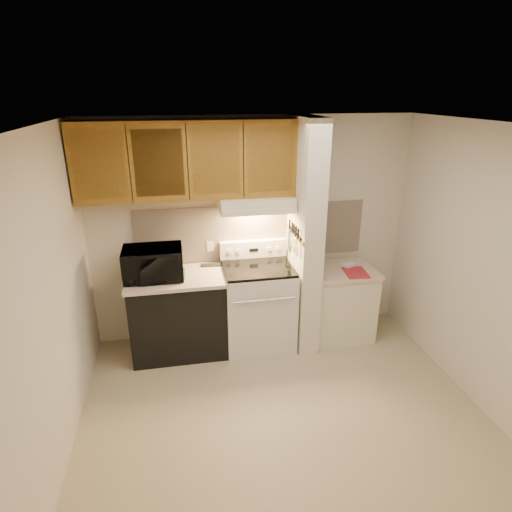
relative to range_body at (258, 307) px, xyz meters
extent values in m
plane|color=tan|center=(0.00, -1.16, -0.46)|extent=(3.60, 3.60, 0.00)
plane|color=white|center=(0.00, -1.16, 2.04)|extent=(3.60, 3.60, 0.00)
cube|color=beige|center=(0.00, 0.34, 0.79)|extent=(3.60, 2.50, 0.02)
cube|color=beige|center=(-1.80, -1.16, 0.79)|extent=(0.02, 3.00, 2.50)
cube|color=beige|center=(1.80, -1.16, 0.79)|extent=(0.02, 3.00, 2.50)
cube|color=#F3DCC7|center=(0.00, 0.33, 0.78)|extent=(2.60, 0.02, 0.63)
cube|color=silver|center=(0.00, 0.00, 0.00)|extent=(0.76, 0.65, 0.92)
cube|color=black|center=(0.00, -0.32, 0.04)|extent=(0.50, 0.01, 0.30)
cylinder|color=silver|center=(0.00, -0.35, 0.26)|extent=(0.65, 0.02, 0.02)
cube|color=black|center=(0.00, 0.00, 0.48)|extent=(0.74, 0.64, 0.03)
cube|color=silver|center=(0.00, 0.28, 0.59)|extent=(0.76, 0.08, 0.20)
cube|color=black|center=(0.00, 0.24, 0.59)|extent=(0.10, 0.01, 0.04)
cylinder|color=silver|center=(-0.28, 0.24, 0.59)|extent=(0.05, 0.02, 0.05)
cylinder|color=silver|center=(-0.18, 0.24, 0.59)|extent=(0.05, 0.02, 0.05)
cylinder|color=silver|center=(0.18, 0.24, 0.59)|extent=(0.05, 0.02, 0.05)
cylinder|color=silver|center=(0.28, 0.24, 0.59)|extent=(0.05, 0.02, 0.05)
cube|color=black|center=(-0.88, 0.01, -0.03)|extent=(1.00, 0.63, 0.87)
cube|color=beige|center=(-0.88, 0.01, 0.43)|extent=(1.04, 0.67, 0.04)
cube|color=black|center=(-0.48, 0.21, 0.46)|extent=(0.25, 0.10, 0.02)
cylinder|color=#2E6A6E|center=(-0.83, -0.09, 0.51)|extent=(0.13, 0.13, 0.11)
cube|color=beige|center=(-0.48, 0.32, 0.64)|extent=(0.08, 0.01, 0.12)
imported|color=black|center=(-1.10, -0.01, 0.62)|extent=(0.60, 0.41, 0.33)
cube|color=beige|center=(0.51, -0.01, 0.79)|extent=(0.22, 0.70, 2.50)
cube|color=#8A5F1E|center=(0.39, -0.01, 0.84)|extent=(0.01, 0.70, 0.04)
cube|color=black|center=(0.39, -0.06, 0.86)|extent=(0.02, 0.42, 0.04)
cube|color=silver|center=(0.38, -0.22, 0.76)|extent=(0.01, 0.03, 0.16)
cylinder|color=black|center=(0.38, -0.21, 0.91)|extent=(0.02, 0.02, 0.10)
cube|color=silver|center=(0.38, -0.12, 0.75)|extent=(0.01, 0.04, 0.18)
cylinder|color=black|center=(0.38, -0.13, 0.91)|extent=(0.02, 0.02, 0.10)
cube|color=silver|center=(0.38, -0.07, 0.74)|extent=(0.01, 0.04, 0.20)
cylinder|color=black|center=(0.38, -0.05, 0.91)|extent=(0.02, 0.02, 0.10)
cube|color=silver|center=(0.38, 0.03, 0.76)|extent=(0.01, 0.04, 0.16)
cylinder|color=black|center=(0.38, 0.02, 0.91)|extent=(0.02, 0.02, 0.10)
cube|color=silver|center=(0.38, 0.09, 0.75)|extent=(0.01, 0.04, 0.18)
cylinder|color=black|center=(0.38, 0.12, 0.91)|extent=(0.02, 0.02, 0.10)
cube|color=slate|center=(0.38, 0.17, 0.72)|extent=(0.03, 0.10, 0.24)
cube|color=beige|center=(0.97, -0.01, -0.06)|extent=(0.70, 0.60, 0.81)
cube|color=beige|center=(0.97, -0.01, 0.37)|extent=(0.74, 0.64, 0.04)
cube|color=#B42830|center=(1.07, -0.16, 0.40)|extent=(0.27, 0.35, 0.01)
cube|color=white|center=(1.06, 0.03, 0.41)|extent=(0.18, 0.15, 0.04)
cube|color=beige|center=(0.00, 0.12, 1.17)|extent=(0.78, 0.44, 0.15)
cube|color=beige|center=(0.00, -0.08, 1.12)|extent=(0.78, 0.04, 0.06)
cube|color=#8A5F1E|center=(-0.69, 0.17, 1.62)|extent=(2.18, 0.33, 0.77)
cube|color=#8A5F1E|center=(-1.51, 0.01, 1.62)|extent=(0.46, 0.01, 0.63)
cube|color=black|center=(-1.23, 0.01, 1.62)|extent=(0.01, 0.01, 0.73)
cube|color=#8A5F1E|center=(-0.96, 0.01, 1.62)|extent=(0.46, 0.01, 0.63)
cube|color=black|center=(-0.69, 0.01, 1.62)|extent=(0.01, 0.01, 0.73)
cube|color=#8A5F1E|center=(-0.42, 0.01, 1.62)|extent=(0.46, 0.01, 0.63)
cube|color=black|center=(-0.14, 0.01, 1.62)|extent=(0.01, 0.01, 0.73)
cube|color=#8A5F1E|center=(0.13, 0.01, 1.62)|extent=(0.46, 0.01, 0.63)
camera|label=1|loc=(-0.82, -4.19, 2.28)|focal=30.00mm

